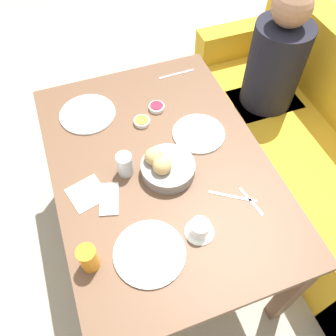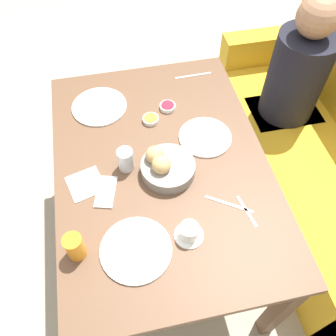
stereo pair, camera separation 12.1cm
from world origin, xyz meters
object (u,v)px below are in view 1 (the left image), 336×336
object	(u,v)px
plate_near_right	(150,253)
jam_bowl_honey	(141,122)
plate_near_left	(88,114)
napkin	(87,194)
knife_silver	(233,197)
spoon_coffee	(251,201)
coffee_cup	(200,229)
plate_far_center	(199,133)
jam_bowl_berry	(157,107)
juice_glass	(88,258)
fork_silver	(176,74)
seated_person	(267,92)
water_tumbler	(125,164)
couch	(314,149)
bread_basket	(166,167)
cell_phone	(109,199)

from	to	relation	value
plate_near_right	jam_bowl_honey	bearing A→B (deg)	165.12
plate_near_left	napkin	distance (m)	0.45
knife_silver	spoon_coffee	xyz separation A→B (m)	(0.05, 0.06, 0.00)
coffee_cup	plate_far_center	bearing A→B (deg)	157.44
spoon_coffee	jam_bowl_berry	bearing A→B (deg)	-163.30
plate_near_right	juice_glass	xyz separation A→B (m)	(-0.03, -0.21, 0.05)
plate_near_right	fork_silver	size ratio (longest dim) A/B	1.35
juice_glass	napkin	world-z (taller)	juice_glass
seated_person	water_tumbler	bearing A→B (deg)	-65.24
jam_bowl_berry	napkin	size ratio (longest dim) A/B	0.45
plate_far_center	jam_bowl_berry	world-z (taller)	jam_bowl_berry
water_tumbler	jam_bowl_honey	size ratio (longest dim) A/B	1.38
couch	jam_bowl_berry	distance (m)	1.03
jam_bowl_berry	fork_silver	size ratio (longest dim) A/B	0.39
plate_near_left	jam_bowl_berry	bearing A→B (deg)	76.81
spoon_coffee	water_tumbler	bearing A→B (deg)	-125.86
couch	water_tumbler	distance (m)	1.25
water_tumbler	jam_bowl_berry	xyz separation A→B (m)	(-0.31, 0.24, -0.04)
plate_far_center	spoon_coffee	bearing A→B (deg)	8.33
water_tumbler	knife_silver	xyz separation A→B (m)	(0.27, 0.37, -0.05)
plate_near_left	jam_bowl_berry	world-z (taller)	jam_bowl_berry
plate_near_right	plate_far_center	xyz separation A→B (m)	(-0.47, 0.39, 0.00)
couch	plate_far_center	xyz separation A→B (m)	(-0.01, -0.78, 0.43)
juice_glass	water_tumbler	size ratio (longest dim) A/B	1.07
water_tumbler	coffee_cup	xyz separation A→B (m)	(0.37, 0.18, -0.02)
bread_basket	seated_person	bearing A→B (deg)	121.72
plate_near_left	juice_glass	world-z (taller)	juice_glass
plate_near_right	napkin	world-z (taller)	plate_near_right
bread_basket	napkin	world-z (taller)	bread_basket
seated_person	knife_silver	size ratio (longest dim) A/B	6.74
juice_glass	spoon_coffee	xyz separation A→B (m)	(-0.04, 0.66, -0.06)
jam_bowl_honey	juice_glass	bearing A→B (deg)	-32.33
bread_basket	coffee_cup	bearing A→B (deg)	4.77
seated_person	bread_basket	distance (m)	1.03
couch	knife_silver	world-z (taller)	couch
plate_near_right	juice_glass	distance (m)	0.22
coffee_cup	bread_basket	bearing A→B (deg)	-175.23
seated_person	knife_silver	world-z (taller)	seated_person
jam_bowl_berry	cell_phone	world-z (taller)	jam_bowl_berry
plate_near_right	knife_silver	xyz separation A→B (m)	(-0.12, 0.39, -0.00)
couch	jam_bowl_berry	world-z (taller)	couch
water_tumbler	cell_phone	bearing A→B (deg)	-42.88
plate_far_center	juice_glass	world-z (taller)	juice_glass
coffee_cup	fork_silver	world-z (taller)	coffee_cup
fork_silver	plate_far_center	bearing A→B (deg)	-7.19
cell_phone	coffee_cup	bearing A→B (deg)	47.97
jam_bowl_berry	spoon_coffee	distance (m)	0.65
couch	fork_silver	xyz separation A→B (m)	(-0.44, -0.73, 0.43)
plate_near_right	juice_glass	bearing A→B (deg)	-99.29
plate_near_left	plate_near_right	size ratio (longest dim) A/B	1.00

